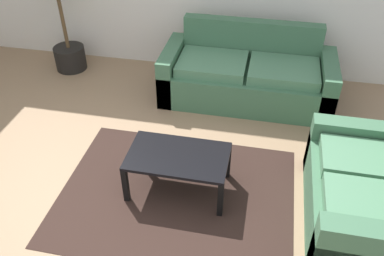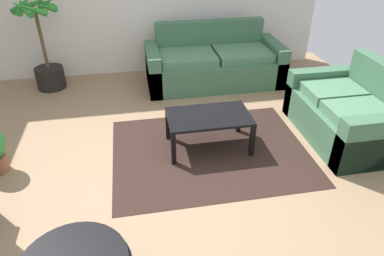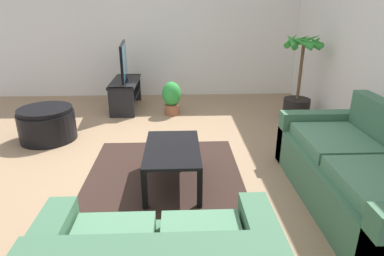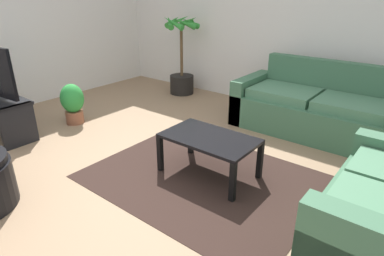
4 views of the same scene
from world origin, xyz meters
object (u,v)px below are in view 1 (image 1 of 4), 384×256
potted_palm (65,33)px  couch_main (247,77)px  couch_loveseat (367,197)px  coffee_table (178,160)px

potted_palm → couch_main: bearing=-6.0°
couch_loveseat → coffee_table: (-1.67, 0.07, 0.07)m
coffee_table → couch_main: bearing=74.8°
potted_palm → couch_loveseat: bearing=-29.2°
couch_main → coffee_table: couch_main is taller
couch_main → couch_loveseat: 2.17m
coffee_table → potted_palm: 2.86m
couch_main → coffee_table: 1.80m
couch_main → potted_palm: bearing=174.0°
couch_main → couch_loveseat: bearing=-56.5°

